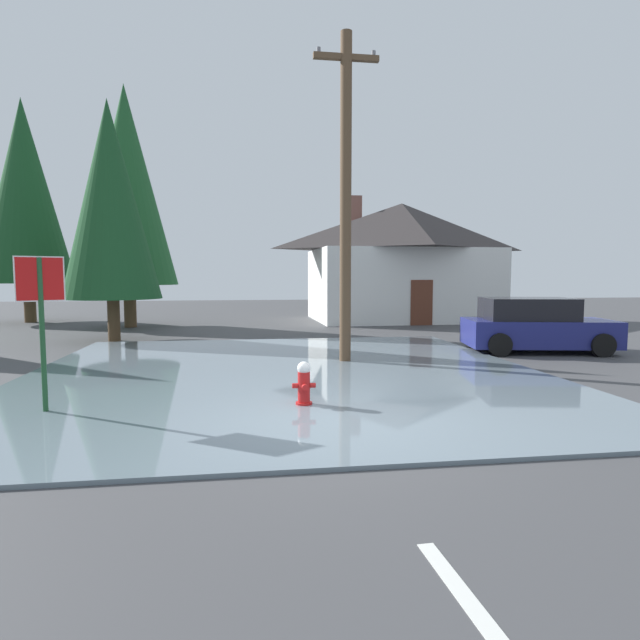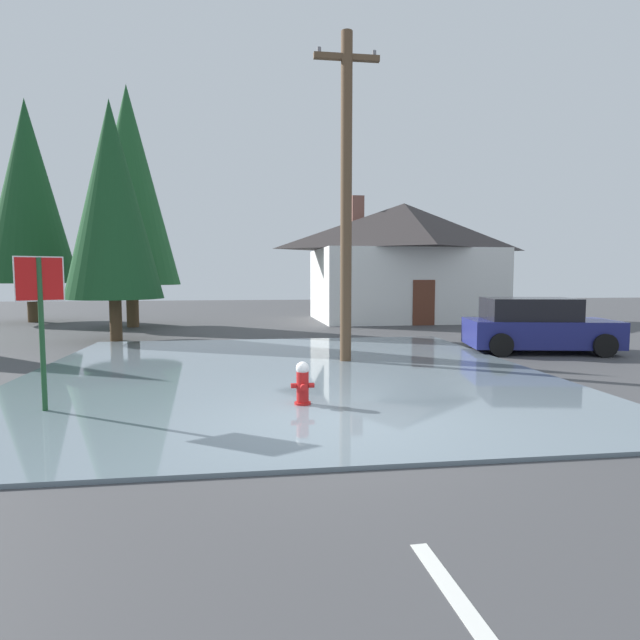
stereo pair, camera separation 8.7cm
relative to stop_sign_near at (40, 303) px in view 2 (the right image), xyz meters
The scene contains 11 objects.
ground_plane 4.96m from the stop_sign_near, 16.28° to the right, with size 80.00×80.00×0.10m, color #424244.
flood_puddle 5.28m from the stop_sign_near, 35.99° to the left, with size 11.23×11.96×0.06m, color slate.
lane_stop_bar 6.07m from the stop_sign_near, 25.90° to the right, with size 3.68×0.30×0.01m, color silver.
stop_sign_near is the anchor object (origin of this frame).
fire_hydrant 4.31m from the stop_sign_near, ahead, with size 0.39×0.33×0.77m.
utility_pole 7.39m from the stop_sign_near, 36.47° to the left, with size 1.60×0.28×8.01m.
house 19.68m from the stop_sign_near, 56.58° to the left, with size 9.23×6.45×6.15m.
parked_car 12.60m from the stop_sign_near, 24.79° to the left, with size 4.31×2.70×1.55m.
pine_tree_tall_left 15.13m from the stop_sign_near, 96.54° to the left, with size 4.02×4.02×10.06m.
pine_tree_mid_left 10.10m from the stop_sign_near, 97.08° to the left, with size 3.17×3.17×7.92m.
pine_tree_short_left 19.31m from the stop_sign_near, 111.18° to the left, with size 4.11×4.11×10.28m.
Camera 2 is at (-1.24, -7.35, 2.19)m, focal length 29.37 mm.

